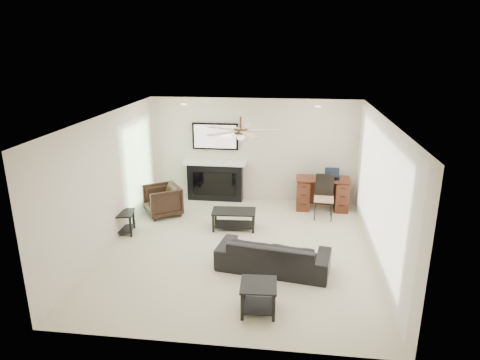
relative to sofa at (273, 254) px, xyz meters
The scene contains 10 objects.
room_shell 1.67m from the sofa, 121.56° to the left, with size 5.50×5.54×2.52m.
sofa is the anchor object (origin of this frame).
armchair 3.37m from the sofa, 140.41° to the left, with size 0.73×0.75×0.69m, color black.
coffee_table 1.84m from the sofa, 119.36° to the left, with size 0.90×0.50×0.40m, color black.
end_table_near 1.26m from the sofa, 96.84° to the right, with size 0.52×0.52×0.45m, color black.
end_table_left 3.34m from the sofa, 160.75° to the left, with size 0.50×0.50×0.45m, color black.
fireplace_unit 3.71m from the sofa, 116.00° to the left, with size 1.52×0.34×1.91m, color black.
desk 3.12m from the sofa, 71.48° to the left, with size 1.22×0.56×0.76m, color #421510.
desk_chair 2.61m from the sofa, 67.62° to the left, with size 0.42×0.44×0.97m, color black.
laptop 3.22m from the sofa, 67.92° to the left, with size 0.33×0.24×0.23m, color black.
Camera 1 is at (0.91, -7.28, 3.72)m, focal length 32.00 mm.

